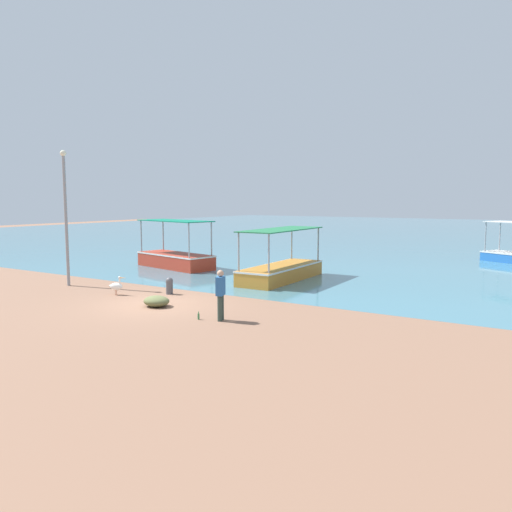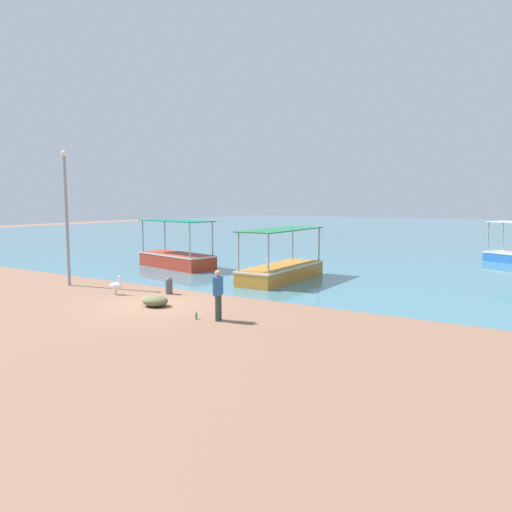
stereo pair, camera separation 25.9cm
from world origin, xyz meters
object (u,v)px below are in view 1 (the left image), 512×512
(fisherman_standing, at_px, (221,294))
(glass_bottle, at_px, (199,316))
(fishing_boat_far_left, at_px, (281,269))
(mooring_bollard, at_px, (169,285))
(fishing_boat_far_right, at_px, (175,258))
(lamp_post, at_px, (66,211))
(net_pile, at_px, (156,301))
(pelican, at_px, (116,286))

(fisherman_standing, distance_m, glass_bottle, 1.11)
(fishing_boat_far_left, relative_size, mooring_bollard, 8.27)
(fishing_boat_far_right, distance_m, fishing_boat_far_left, 7.53)
(mooring_bollard, bearing_deg, lamp_post, -170.69)
(fishing_boat_far_right, height_order, net_pile, fishing_boat_far_right)
(net_pile, bearing_deg, pelican, 164.81)
(lamp_post, bearing_deg, fisherman_standing, -9.83)
(pelican, relative_size, net_pile, 0.78)
(pelican, bearing_deg, fishing_boat_far_left, 60.28)
(fishing_boat_far_left, height_order, glass_bottle, fishing_boat_far_left)
(fishing_boat_far_right, xyz_separation_m, net_pile, (6.50, -8.56, -0.37))
(net_pile, bearing_deg, glass_bottle, -16.46)
(pelican, xyz_separation_m, net_pile, (3.01, -0.82, -0.17))
(fishing_boat_far_right, bearing_deg, net_pile, -52.80)
(fishing_boat_far_right, bearing_deg, fishing_boat_far_left, -5.44)
(fishing_boat_far_right, bearing_deg, pelican, -65.79)
(fishing_boat_far_left, bearing_deg, pelican, -119.72)
(pelican, height_order, fisherman_standing, fisherman_standing)
(mooring_bollard, relative_size, glass_bottle, 2.67)
(fisherman_standing, xyz_separation_m, glass_bottle, (-0.71, -0.28, -0.80))
(fishing_boat_far_right, height_order, mooring_bollard, fishing_boat_far_right)
(fishing_boat_far_right, height_order, fishing_boat_far_left, fishing_boat_far_right)
(fishing_boat_far_left, xyz_separation_m, mooring_bollard, (-2.24, -5.73, -0.15))
(fishing_boat_far_left, bearing_deg, glass_bottle, -79.44)
(fishing_boat_far_right, xyz_separation_m, fishing_boat_far_left, (7.49, -0.71, -0.05))
(mooring_bollard, xyz_separation_m, net_pile, (1.24, -2.12, -0.18))
(lamp_post, height_order, net_pile, lamp_post)
(lamp_post, bearing_deg, glass_bottle, -12.23)
(fisherman_standing, bearing_deg, mooring_bollard, 150.20)
(lamp_post, bearing_deg, net_pile, -10.54)
(fishing_boat_far_left, distance_m, fisherman_standing, 8.66)
(fisherman_standing, xyz_separation_m, net_pile, (-3.32, 0.49, -0.70))
(mooring_bollard, bearing_deg, glass_bottle, -36.92)
(pelican, bearing_deg, glass_bottle, -15.78)
(mooring_bollard, xyz_separation_m, fisherman_standing, (4.56, -2.61, 0.52))
(fishing_boat_far_right, height_order, fisherman_standing, fishing_boat_far_right)
(fishing_boat_far_left, distance_m, mooring_bollard, 6.15)
(fishing_boat_far_left, xyz_separation_m, fisherman_standing, (2.32, -8.34, 0.37))
(net_pile, bearing_deg, mooring_bollard, 120.38)
(fishing_boat_far_left, distance_m, pelican, 8.09)
(net_pile, bearing_deg, lamp_post, 169.46)
(fishing_boat_far_left, relative_size, lamp_post, 0.96)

